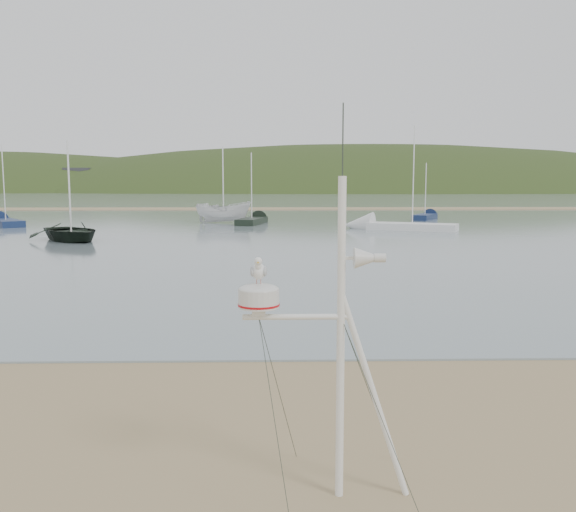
{
  "coord_description": "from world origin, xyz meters",
  "views": [
    {
      "loc": [
        2.5,
        -7.52,
        3.49
      ],
      "look_at": [
        2.69,
        1.0,
        2.45
      ],
      "focal_mm": 38.0,
      "sensor_mm": 36.0,
      "label": 1
    }
  ],
  "objects_px": {
    "mast_rig": "(336,407)",
    "sailboat_white_near": "(380,226)",
    "sailboat_blue_far": "(428,216)",
    "boat_dark": "(70,196)",
    "boat_white": "(223,195)",
    "sailboat_blue_near": "(1,221)",
    "sailboat_dark_mid": "(257,220)"
  },
  "relations": [
    {
      "from": "sailboat_white_near",
      "to": "boat_dark",
      "type": "bearing_deg",
      "value": -156.88
    },
    {
      "from": "sailboat_blue_far",
      "to": "mast_rig",
      "type": "bearing_deg",
      "value": -105.3
    },
    {
      "from": "boat_white",
      "to": "sailboat_blue_far",
      "type": "bearing_deg",
      "value": -75.75
    },
    {
      "from": "mast_rig",
      "to": "boat_dark",
      "type": "xyz_separation_m",
      "value": [
        -12.57,
        29.39,
        1.61
      ]
    },
    {
      "from": "sailboat_dark_mid",
      "to": "sailboat_blue_far",
      "type": "xyz_separation_m",
      "value": [
        15.89,
        5.28,
        0.0
      ]
    },
    {
      "from": "mast_rig",
      "to": "sailboat_white_near",
      "type": "relative_size",
      "value": 0.52
    },
    {
      "from": "boat_dark",
      "to": "sailboat_blue_near",
      "type": "bearing_deg",
      "value": 86.9
    },
    {
      "from": "boat_white",
      "to": "sailboat_blue_far",
      "type": "relative_size",
      "value": 0.83
    },
    {
      "from": "sailboat_white_near",
      "to": "sailboat_blue_near",
      "type": "relative_size",
      "value": 1.21
    },
    {
      "from": "boat_white",
      "to": "sailboat_white_near",
      "type": "xyz_separation_m",
      "value": [
        12.03,
        -7.33,
        -2.06
      ]
    },
    {
      "from": "mast_rig",
      "to": "sailboat_blue_far",
      "type": "height_order",
      "value": "sailboat_blue_far"
    },
    {
      "from": "sailboat_blue_far",
      "to": "boat_white",
      "type": "bearing_deg",
      "value": -164.73
    },
    {
      "from": "mast_rig",
      "to": "sailboat_blue_far",
      "type": "bearing_deg",
      "value": 74.7
    },
    {
      "from": "sailboat_dark_mid",
      "to": "sailboat_blue_near",
      "type": "distance_m",
      "value": 20.73
    },
    {
      "from": "boat_dark",
      "to": "boat_white",
      "type": "distance_m",
      "value": 17.45
    },
    {
      "from": "mast_rig",
      "to": "sailboat_blue_far",
      "type": "relative_size",
      "value": 0.77
    },
    {
      "from": "sailboat_blue_near",
      "to": "sailboat_blue_far",
      "type": "relative_size",
      "value": 1.23
    },
    {
      "from": "boat_dark",
      "to": "sailboat_blue_near",
      "type": "relative_size",
      "value": 0.76
    },
    {
      "from": "sailboat_white_near",
      "to": "boat_white",
      "type": "bearing_deg",
      "value": 148.65
    },
    {
      "from": "sailboat_blue_far",
      "to": "boat_dark",
      "type": "bearing_deg",
      "value": -141.64
    },
    {
      "from": "boat_dark",
      "to": "sailboat_dark_mid",
      "type": "relative_size",
      "value": 0.8
    },
    {
      "from": "boat_white",
      "to": "sailboat_white_near",
      "type": "height_order",
      "value": "sailboat_white_near"
    },
    {
      "from": "boat_white",
      "to": "mast_rig",
      "type": "bearing_deg",
      "value": -174.74
    },
    {
      "from": "mast_rig",
      "to": "boat_white",
      "type": "bearing_deg",
      "value": 96.29
    },
    {
      "from": "boat_white",
      "to": "boat_dark",
      "type": "bearing_deg",
      "value": 153.15
    },
    {
      "from": "boat_dark",
      "to": "boat_white",
      "type": "xyz_separation_m",
      "value": [
        7.6,
        15.71,
        -0.29
      ]
    },
    {
      "from": "boat_white",
      "to": "sailboat_white_near",
      "type": "distance_m",
      "value": 14.23
    },
    {
      "from": "mast_rig",
      "to": "sailboat_blue_far",
      "type": "xyz_separation_m",
      "value": [
        13.73,
        50.21,
        -0.74
      ]
    },
    {
      "from": "mast_rig",
      "to": "sailboat_dark_mid",
      "type": "bearing_deg",
      "value": 92.76
    },
    {
      "from": "mast_rig",
      "to": "boat_white",
      "type": "distance_m",
      "value": 45.39
    },
    {
      "from": "sailboat_blue_near",
      "to": "sailboat_blue_far",
      "type": "bearing_deg",
      "value": 10.7
    },
    {
      "from": "sailboat_dark_mid",
      "to": "sailboat_blue_far",
      "type": "height_order",
      "value": "sailboat_dark_mid"
    }
  ]
}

